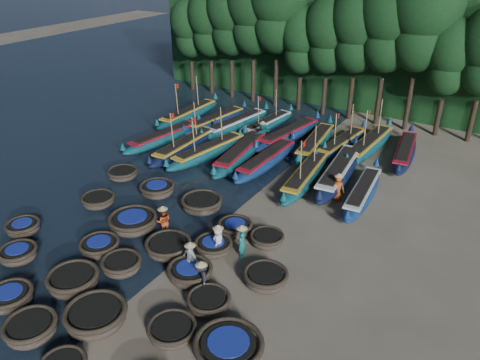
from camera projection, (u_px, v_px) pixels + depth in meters
The scene contains 59 objects.
ground at pixel (210, 233), 23.92m from camera, with size 120.00×120.00×0.00m, color gray.
foliage_wall at pixel (368, 50), 39.38m from camera, with size 40.00×3.00×10.00m, color black.
coracle_1 at pixel (10, 297), 18.98m from camera, with size 1.90×1.90×0.75m.
coracle_2 at pixel (31, 328), 17.45m from camera, with size 2.47×2.47×0.78m.
coracle_5 at pixel (18, 254), 21.63m from camera, with size 2.08×2.08×0.72m.
coracle_6 at pixel (73, 281), 19.83m from camera, with size 2.44×2.44×0.85m.
coracle_7 at pixel (96, 316), 17.99m from camera, with size 2.99×2.99×0.84m.
coracle_8 at pixel (172, 330), 17.48m from camera, with size 2.25×2.25×0.63m.
coracle_9 at pixel (229, 348), 16.56m from camera, with size 3.15×3.15×0.84m.
coracle_10 at pixel (23, 227), 23.64m from camera, with size 2.02×2.02×0.68m.
coracle_11 at pixel (100, 246), 22.17m from camera, with size 2.03×2.03×0.71m.
coracle_12 at pixel (122, 265), 20.91m from camera, with size 2.07×2.07×0.73m.
coracle_13 at pixel (190, 273), 20.41m from camera, with size 2.03×2.03×0.74m.
coracle_14 at pixel (209, 302), 18.84m from camera, with size 2.21×2.21×0.66m.
coracle_15 at pixel (98, 200), 26.09m from camera, with size 2.14×2.14×0.68m.
coracle_16 at pixel (133, 222), 23.93m from camera, with size 2.87×2.87×0.84m.
coracle_17 at pixel (168, 247), 22.12m from camera, with size 2.23×2.23×0.74m.
coracle_18 at pixel (213, 246), 22.20m from camera, with size 2.00×2.00×0.68m.
coracle_19 at pixel (266, 278), 20.10m from camera, with size 2.31×2.31×0.74m.
coracle_20 at pixel (123, 174), 29.09m from camera, with size 1.91×1.91×0.64m.
coracle_21 at pixel (157, 189), 27.12m from camera, with size 2.29×2.29×0.77m.
coracle_22 at pixel (202, 203), 25.64m from camera, with size 2.62×2.62×0.80m.
coracle_23 at pixel (235, 227), 23.63m from camera, with size 2.15×2.15×0.69m.
coracle_24 at pixel (267, 239), 22.79m from camera, with size 2.09×2.09×0.64m.
long_boat_1 at pixel (164, 137), 33.99m from camera, with size 2.35×7.72×1.37m.
long_boat_2 at pixel (186, 146), 32.52m from camera, with size 1.58×8.05×3.42m.
long_boat_3 at pixel (209, 151), 31.75m from camera, with size 2.64×7.91×3.40m.
long_boat_4 at pixel (241, 153), 31.42m from camera, with size 2.46×8.36×1.48m.
long_boat_5 at pixel (267, 160), 30.50m from camera, with size 1.55×7.86×1.38m.
long_boat_6 at pixel (306, 176), 28.46m from camera, with size 2.20×8.05×3.44m.
long_boat_7 at pixel (339, 172), 28.79m from camera, with size 2.42×8.82×1.56m.
long_boat_8 at pixel (363, 192), 26.69m from camera, with size 1.89×7.25×1.28m.
long_boat_9 at pixel (189, 114), 38.38m from camera, with size 1.51×8.14×3.46m.
long_boat_10 at pixel (216, 120), 37.18m from camera, with size 2.30×7.46×1.32m.
long_boat_11 at pixel (236, 124), 36.33m from camera, with size 2.54×8.04×1.43m.
long_boat_12 at pixel (267, 124), 36.44m from camera, with size 2.02×7.26×3.10m.
long_boat_13 at pixel (289, 134), 34.41m from camera, with size 2.66×8.05×1.43m.
long_boat_14 at pixel (315, 143), 32.99m from camera, with size 2.33×8.02×1.42m.
long_boat_15 at pixel (342, 144), 32.92m from camera, with size 2.15×7.44×3.18m.
long_boat_16 at pixel (369, 145), 32.64m from camera, with size 1.94×8.39×3.57m.
long_boat_17 at pixel (405, 152), 31.68m from camera, with size 2.31×7.56×1.34m.
fisherman_0 at pixel (218, 239), 21.92m from camera, with size 0.71×0.87×1.74m.
fisherman_1 at pixel (242, 241), 21.62m from camera, with size 0.53×0.70×1.91m.
fisherman_2 at pixel (164, 220), 23.38m from camera, with size 0.97×0.96×1.78m.
fisherman_3 at pixel (202, 277), 19.58m from camera, with size 1.06×1.08×1.69m.
fisherman_4 at pixel (191, 258), 20.64m from camera, with size 0.99×0.57×1.78m.
fisherman_5 at pixel (262, 134), 33.50m from camera, with size 1.12×1.74×1.99m.
fisherman_6 at pixel (338, 187), 26.53m from camera, with size 0.82×0.57×1.80m.
tree_0 at pixel (190, 27), 43.72m from camera, with size 3.68×3.68×8.68m.
tree_1 at pixel (210, 22), 42.34m from camera, with size 4.09×4.09×9.65m.
tree_2 at pixel (231, 16), 40.96m from camera, with size 4.51×4.51×10.63m.
tree_3 at pixel (254, 10), 39.58m from camera, with size 4.92×4.92×11.60m.
tree_4 at pixel (278, 3), 38.20m from camera, with size 5.34×5.34×12.58m.
tree_5 at pixel (302, 40), 38.38m from camera, with size 3.68×3.68×8.68m.
tree_6 at pixel (329, 34), 37.00m from camera, with size 4.09×4.09×9.65m.
tree_7 at pixel (358, 28), 35.62m from camera, with size 4.51×4.51×10.63m.
tree_8 at pixel (390, 21), 34.24m from camera, with size 4.92×4.92×11.60m.
tree_9 at pixel (424, 14), 32.86m from camera, with size 5.34×5.34×12.58m.
tree_10 at pixel (451, 56), 33.03m from camera, with size 3.68×3.68×8.68m.
Camera 1 is at (11.77, -16.22, 13.42)m, focal length 35.00 mm.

